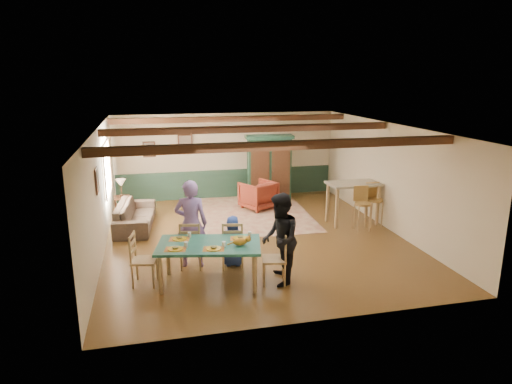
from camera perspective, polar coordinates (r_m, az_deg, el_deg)
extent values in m
plane|color=#533517|center=(11.17, -0.11, -5.75)|extent=(8.00, 8.00, 0.00)
cube|color=beige|center=(14.63, -3.68, 4.54)|extent=(7.00, 0.02, 2.70)
cube|color=beige|center=(10.58, -18.91, -0.07)|extent=(0.02, 8.00, 2.70)
cube|color=beige|center=(12.05, 16.33, 1.84)|extent=(0.02, 8.00, 2.70)
cube|color=silver|center=(10.55, -0.12, 8.14)|extent=(7.00, 8.00, 0.02)
cube|color=#1C3527|center=(14.79, -3.61, 1.09)|extent=(6.95, 0.03, 0.90)
cube|color=#331B0E|center=(8.36, 3.48, 5.83)|extent=(6.95, 0.16, 0.16)
cube|color=#331B0E|center=(10.95, -0.60, 7.90)|extent=(6.95, 0.16, 0.16)
cube|color=#331B0E|center=(13.48, -3.05, 9.11)|extent=(6.95, 0.16, 0.16)
imported|color=#8162A9|center=(9.40, -8.12, -3.95)|extent=(0.74, 0.57, 1.83)
imported|color=black|center=(8.57, 3.01, -5.93)|extent=(0.82, 0.97, 1.75)
imported|color=#253E95|center=(9.47, -2.90, -6.13)|extent=(0.58, 0.44, 1.07)
cube|color=beige|center=(13.04, -0.73, -2.74)|extent=(3.45, 4.04, 0.01)
cube|color=#133123|center=(14.21, 1.64, 2.97)|extent=(1.51, 0.71, 2.07)
imported|color=#551711|center=(13.47, 0.27, -0.38)|extent=(1.20, 1.22, 0.83)
imported|color=#3C2F25|center=(12.27, -14.85, -2.80)|extent=(1.08, 2.29, 0.65)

